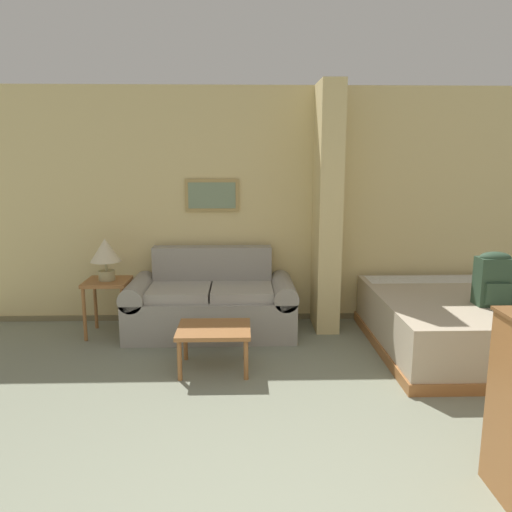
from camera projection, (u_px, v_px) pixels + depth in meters
wall_back at (270, 207)px, 5.60m from camera, size 7.07×0.16×2.60m
wall_partition_pillar at (327, 209)px, 5.29m from camera, size 0.24×0.55×2.60m
couch at (211, 303)px, 5.30m from camera, size 1.77×0.84×0.88m
coffee_table at (214, 333)px, 4.34m from camera, size 0.63×0.52×0.38m
side_table at (108, 290)px, 5.20m from camera, size 0.45×0.45×0.59m
table_lamp at (105, 253)px, 5.12m from camera, size 0.31×0.31×0.44m
bed at (468, 322)px, 4.81m from camera, size 1.78×1.92×0.53m
backpack at (494, 278)px, 4.43m from camera, size 0.30×0.21×0.49m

